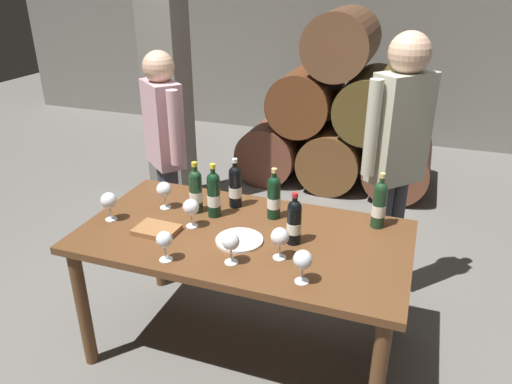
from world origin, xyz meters
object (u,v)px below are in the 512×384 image
Objects in this scene: wine_glass_6 at (109,201)px; wine_bottle_5 at (214,194)px; wine_bottle_2 at (235,186)px; sommelier_presenting at (397,150)px; wine_bottle_3 at (294,221)px; wine_glass_0 at (303,260)px; wine_bottle_1 at (274,197)px; wine_glass_4 at (164,240)px; serving_plate at (239,240)px; dining_table at (243,248)px; wine_bottle_4 at (379,204)px; wine_bottle_0 at (196,191)px; wine_glass_3 at (164,190)px; taster_seated_left at (165,143)px; wine_glass_5 at (280,237)px; tasting_notebook at (157,230)px; wine_glass_2 at (191,208)px; wine_glass_1 at (231,242)px.

wine_bottle_5 is at bearing 24.51° from wine_glass_6.
wine_bottle_2 is 0.17× the size of sommelier_presenting.
wine_bottle_3 reaches higher than wine_glass_0.
wine_bottle_2 reaches higher than wine_bottle_3.
wine_glass_6 is (-0.83, -0.32, -0.01)m from wine_bottle_1.
wine_bottle_5 is at bearing -164.07° from wine_bottle_1.
serving_plate is (0.26, 0.28, -0.10)m from wine_glass_4.
wine_bottle_4 is (0.64, 0.31, 0.22)m from dining_table.
wine_glass_4 is (0.09, -0.51, -0.02)m from wine_bottle_0.
wine_glass_3 is 0.68m from taster_seated_left.
wine_bottle_3 is (0.27, -0.00, 0.21)m from dining_table.
wine_bottle_0 is at bearing -149.44° from sommelier_presenting.
wine_glass_5 is 0.68m from tasting_notebook.
tasting_notebook is (-0.43, -0.14, 0.11)m from dining_table.
serving_plate reaches higher than dining_table.
wine_glass_4 is (-0.25, -0.36, 0.20)m from dining_table.
sommelier_presenting is (1.11, 0.89, 0.27)m from tasting_notebook.
wine_glass_2 is 0.21m from tasting_notebook.
wine_bottle_5 reaches higher than tasting_notebook.
wine_bottle_3 reaches higher than wine_glass_4.
wine_glass_3 is 0.09× the size of sommelier_presenting.
dining_table is 10.61× the size of wine_glass_3.
taster_seated_left is (-1.49, 0.41, 0.03)m from wine_bottle_4.
wine_bottle_1 is at bearing 84.54° from wine_glass_1.
wine_glass_4 is (-0.03, -0.49, -0.03)m from wine_bottle_5.
sommelier_presenting is (0.59, 0.53, 0.16)m from wine_bottle_1.
wine_bottle_3 is (0.18, -0.22, -0.01)m from wine_bottle_1.
sommelier_presenting is at bearing 30.56° from wine_bottle_0.
wine_glass_0 is (0.30, -0.54, -0.01)m from wine_bottle_1.
taster_seated_left is (-0.60, 1.08, 0.05)m from wine_glass_4.
wine_glass_2 is at bearing 9.90° from wine_glass_6.
wine_glass_4 is at bearing -98.56° from wine_bottle_2.
taster_seated_left reaches higher than wine_glass_1.
tasting_notebook is (-0.27, -0.42, -0.11)m from wine_bottle_2.
wine_bottle_0 is 0.18m from wine_glass_2.
serving_plate is at bearing 100.32° from wine_glass_1.
wine_bottle_1 is 0.89m from wine_glass_6.
wine_glass_6 reaches higher than wine_glass_1.
sommelier_presenting reaches higher than wine_bottle_4.
wine_bottle_0 is 1.00m from wine_bottle_4.
wine_bottle_4 is at bearing 1.87° from wine_bottle_2.
sommelier_presenting is at bearing 40.77° from tasting_notebook.
wine_bottle_2 is at bearing -178.13° from wine_bottle_4.
wine_glass_4 reaches higher than tasting_notebook.
wine_glass_4 is 1.23m from taster_seated_left.
wine_glass_6 is at bearing -158.65° from wine_bottle_1.
wine_glass_4 is 0.94× the size of wine_glass_5.
wine_bottle_2 is 1.84× the size of wine_glass_0.
wine_glass_5 reaches higher than wine_glass_2.
wine_bottle_5 is (-0.87, -0.18, 0.00)m from wine_bottle_4.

